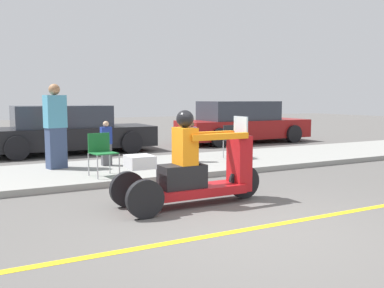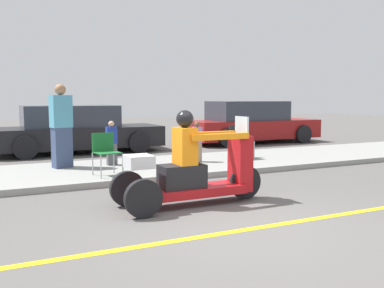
{
  "view_description": "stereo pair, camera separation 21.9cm",
  "coord_description": "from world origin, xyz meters",
  "px_view_note": "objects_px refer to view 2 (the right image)",
  "views": [
    {
      "loc": [
        -3.04,
        -4.21,
        1.62
      ],
      "look_at": [
        -0.07,
        1.4,
        0.93
      ],
      "focal_mm": 40.0,
      "sensor_mm": 36.0,
      "label": 1
    },
    {
      "loc": [
        -2.85,
        -4.31,
        1.62
      ],
      "look_at": [
        -0.07,
        1.4,
        0.93
      ],
      "focal_mm": 40.0,
      "sensor_mm": 36.0,
      "label": 2
    }
  ],
  "objects_px": {
    "spectator_by_tree": "(197,143)",
    "parked_car_lot_right": "(76,130)",
    "folding_chair_curbside": "(105,149)",
    "parked_car_lot_left": "(251,123)",
    "spectator_far_back": "(61,128)",
    "spectator_end_of_line": "(112,144)",
    "folding_chair_set_back": "(239,138)",
    "motorcycle_trike": "(193,172)"
  },
  "relations": [
    {
      "from": "spectator_by_tree",
      "to": "parked_car_lot_right",
      "type": "height_order",
      "value": "parked_car_lot_right"
    },
    {
      "from": "spectator_end_of_line",
      "to": "parked_car_lot_right",
      "type": "distance_m",
      "value": 3.53
    },
    {
      "from": "motorcycle_trike",
      "to": "folding_chair_curbside",
      "type": "bearing_deg",
      "value": 106.4
    },
    {
      "from": "spectator_by_tree",
      "to": "folding_chair_set_back",
      "type": "xyz_separation_m",
      "value": [
        1.22,
        0.08,
        0.05
      ]
    },
    {
      "from": "motorcycle_trike",
      "to": "parked_car_lot_right",
      "type": "relative_size",
      "value": 0.5
    },
    {
      "from": "spectator_end_of_line",
      "to": "folding_chair_set_back",
      "type": "relative_size",
      "value": 1.21
    },
    {
      "from": "spectator_by_tree",
      "to": "motorcycle_trike",
      "type": "bearing_deg",
      "value": -117.46
    },
    {
      "from": "folding_chair_curbside",
      "to": "spectator_by_tree",
      "type": "bearing_deg",
      "value": 18.23
    },
    {
      "from": "spectator_end_of_line",
      "to": "folding_chair_curbside",
      "type": "xyz_separation_m",
      "value": [
        -0.45,
        -1.18,
        0.03
      ]
    },
    {
      "from": "spectator_by_tree",
      "to": "spectator_far_back",
      "type": "distance_m",
      "value": 3.06
    },
    {
      "from": "spectator_far_back",
      "to": "parked_car_lot_right",
      "type": "distance_m",
      "value": 3.55
    },
    {
      "from": "folding_chair_curbside",
      "to": "folding_chair_set_back",
      "type": "xyz_separation_m",
      "value": [
        3.6,
        0.86,
        0.0
      ]
    },
    {
      "from": "motorcycle_trike",
      "to": "folding_chair_curbside",
      "type": "height_order",
      "value": "motorcycle_trike"
    },
    {
      "from": "folding_chair_set_back",
      "to": "parked_car_lot_right",
      "type": "height_order",
      "value": "parked_car_lot_right"
    },
    {
      "from": "folding_chair_curbside",
      "to": "motorcycle_trike",
      "type": "bearing_deg",
      "value": -73.6
    },
    {
      "from": "spectator_end_of_line",
      "to": "spectator_far_back",
      "type": "bearing_deg",
      "value": 173.62
    },
    {
      "from": "spectator_far_back",
      "to": "parked_car_lot_left",
      "type": "relative_size",
      "value": 0.37
    },
    {
      "from": "motorcycle_trike",
      "to": "spectator_end_of_line",
      "type": "bearing_deg",
      "value": 94.22
    },
    {
      "from": "motorcycle_trike",
      "to": "spectator_end_of_line",
      "type": "xyz_separation_m",
      "value": [
        -0.27,
        3.61,
        0.09
      ]
    },
    {
      "from": "spectator_by_tree",
      "to": "folding_chair_curbside",
      "type": "distance_m",
      "value": 2.51
    },
    {
      "from": "spectator_by_tree",
      "to": "parked_car_lot_left",
      "type": "relative_size",
      "value": 0.19
    },
    {
      "from": "motorcycle_trike",
      "to": "spectator_by_tree",
      "type": "distance_m",
      "value": 3.62
    },
    {
      "from": "spectator_far_back",
      "to": "parked_car_lot_right",
      "type": "height_order",
      "value": "spectator_far_back"
    },
    {
      "from": "parked_car_lot_left",
      "to": "folding_chair_curbside",
      "type": "bearing_deg",
      "value": -143.99
    },
    {
      "from": "folding_chair_curbside",
      "to": "folding_chair_set_back",
      "type": "height_order",
      "value": "same"
    },
    {
      "from": "spectator_by_tree",
      "to": "spectator_end_of_line",
      "type": "distance_m",
      "value": 1.97
    },
    {
      "from": "spectator_end_of_line",
      "to": "parked_car_lot_right",
      "type": "relative_size",
      "value": 0.21
    },
    {
      "from": "spectator_end_of_line",
      "to": "parked_car_lot_left",
      "type": "height_order",
      "value": "parked_car_lot_left"
    },
    {
      "from": "spectator_end_of_line",
      "to": "parked_car_lot_right",
      "type": "height_order",
      "value": "parked_car_lot_right"
    },
    {
      "from": "folding_chair_curbside",
      "to": "parked_car_lot_left",
      "type": "height_order",
      "value": "parked_car_lot_left"
    },
    {
      "from": "motorcycle_trike",
      "to": "spectator_end_of_line",
      "type": "distance_m",
      "value": 3.62
    },
    {
      "from": "spectator_by_tree",
      "to": "folding_chair_set_back",
      "type": "bearing_deg",
      "value": 3.57
    },
    {
      "from": "parked_car_lot_right",
      "to": "parked_car_lot_left",
      "type": "height_order",
      "value": "parked_car_lot_left"
    },
    {
      "from": "parked_car_lot_right",
      "to": "motorcycle_trike",
      "type": "bearing_deg",
      "value": -86.98
    },
    {
      "from": "spectator_end_of_line",
      "to": "parked_car_lot_left",
      "type": "xyz_separation_m",
      "value": [
        6.11,
        3.59,
        0.11
      ]
    },
    {
      "from": "folding_chair_curbside",
      "to": "parked_car_lot_left",
      "type": "bearing_deg",
      "value": 36.01
    },
    {
      "from": "spectator_far_back",
      "to": "folding_chair_set_back",
      "type": "bearing_deg",
      "value": -5.97
    },
    {
      "from": "motorcycle_trike",
      "to": "spectator_by_tree",
      "type": "xyz_separation_m",
      "value": [
        1.67,
        3.21,
        0.07
      ]
    },
    {
      "from": "spectator_far_back",
      "to": "spectator_end_of_line",
      "type": "xyz_separation_m",
      "value": [
        1.06,
        -0.12,
        -0.39
      ]
    },
    {
      "from": "motorcycle_trike",
      "to": "spectator_far_back",
      "type": "xyz_separation_m",
      "value": [
        -1.32,
        3.72,
        0.48
      ]
    },
    {
      "from": "spectator_by_tree",
      "to": "parked_car_lot_left",
      "type": "bearing_deg",
      "value": 43.62
    },
    {
      "from": "spectator_by_tree",
      "to": "parked_car_lot_right",
      "type": "xyz_separation_m",
      "value": [
        -2.04,
        3.93,
        0.09
      ]
    }
  ]
}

